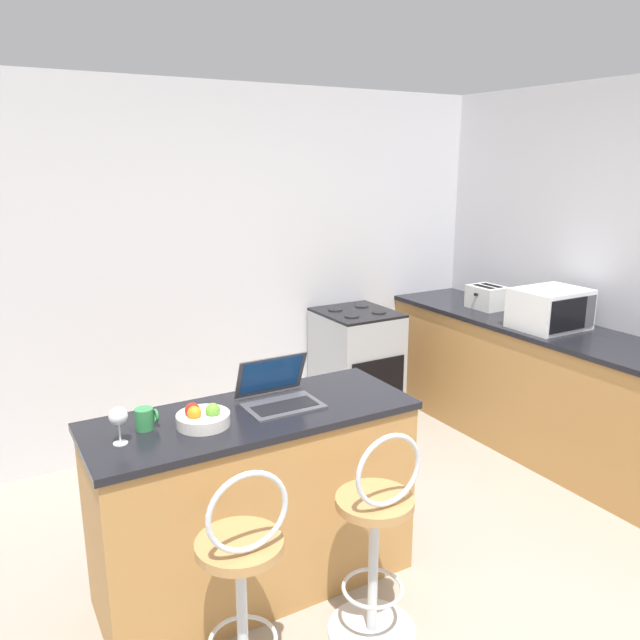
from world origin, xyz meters
TOP-DOWN VIEW (x-y plane):
  - wall_back at (0.00, 2.52)m, footprint 12.00×0.06m
  - breakfast_bar at (-0.51, 0.75)m, footprint 1.54×0.59m
  - counter_right at (1.93, 1.00)m, footprint 0.67×3.02m
  - bar_stool_near at (-0.82, 0.17)m, footprint 0.40×0.40m
  - bar_stool_far at (-0.20, 0.17)m, footprint 0.40×0.40m
  - laptop at (-0.36, 0.79)m, footprint 0.36×0.30m
  - microwave at (1.90, 1.10)m, footprint 0.49×0.38m
  - toaster at (1.95, 1.75)m, footprint 0.24×0.27m
  - stove_range at (1.00, 2.17)m, footprint 0.55×0.61m
  - mug_green at (-0.99, 0.82)m, footprint 0.10×0.08m
  - fruit_bowl at (-0.76, 0.72)m, footprint 0.24×0.24m
  - wine_glass_tall at (-1.12, 0.72)m, footprint 0.08×0.08m
  - storage_jar at (2.05, 1.50)m, footprint 0.12×0.12m

SIDE VIEW (x-z plane):
  - stove_range at x=1.00m, z-range 0.00..0.93m
  - counter_right at x=1.93m, z-range 0.00..0.93m
  - breakfast_bar at x=-0.51m, z-range 0.00..0.93m
  - bar_stool_near at x=-0.82m, z-range -0.03..0.98m
  - bar_stool_far at x=-0.20m, z-range -0.03..0.98m
  - fruit_bowl at x=-0.76m, z-range 0.91..1.02m
  - mug_green at x=-0.99m, z-range 0.93..1.03m
  - laptop at x=-0.36m, z-range 0.87..1.10m
  - storage_jar at x=2.05m, z-range 0.93..1.10m
  - toaster at x=1.95m, z-range 0.93..1.11m
  - wine_glass_tall at x=-1.12m, z-range 0.97..1.13m
  - microwave at x=1.90m, z-range 0.93..1.21m
  - wall_back at x=0.00m, z-range 0.00..2.60m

